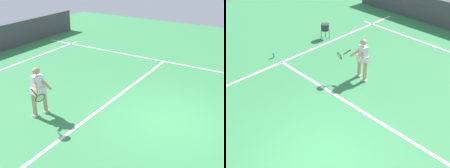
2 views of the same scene
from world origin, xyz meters
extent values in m
plane|color=#38844C|center=(0.00, 0.00, 0.00)|extent=(26.37, 26.37, 0.00)
cube|color=white|center=(0.00, -7.64, 0.00)|extent=(10.47, 0.10, 0.01)
cube|color=white|center=(0.00, -2.12, 0.00)|extent=(9.47, 0.10, 0.01)
cube|color=white|center=(-4.74, 0.00, 0.00)|extent=(0.10, 18.29, 0.01)
cylinder|color=tan|center=(1.59, -3.43, 0.39)|extent=(0.13, 0.13, 0.78)
cylinder|color=tan|center=(1.93, -3.53, 0.39)|extent=(0.13, 0.13, 0.78)
cube|color=white|center=(1.59, -3.43, 0.04)|extent=(0.20, 0.10, 0.08)
cube|color=white|center=(1.93, -3.53, 0.04)|extent=(0.20, 0.10, 0.08)
cube|color=white|center=(1.76, -3.48, 1.04)|extent=(0.36, 0.28, 0.52)
cube|color=white|center=(1.76, -3.48, 0.84)|extent=(0.46, 0.38, 0.20)
sphere|color=tan|center=(1.76, -3.48, 1.44)|extent=(0.22, 0.22, 0.22)
cylinder|color=tan|center=(1.66, -3.29, 1.06)|extent=(0.17, 0.49, 0.37)
cylinder|color=tan|center=(1.95, -3.37, 1.06)|extent=(0.38, 0.42, 0.37)
cylinder|color=black|center=(2.20, -3.16, 1.02)|extent=(0.11, 0.29, 0.14)
torus|color=black|center=(2.28, -2.87, 0.96)|extent=(0.31, 0.19, 0.28)
cylinder|color=beige|center=(2.28, -2.87, 0.96)|extent=(0.26, 0.15, 0.23)
camera|label=1|loc=(6.96, 2.31, 4.41)|focal=45.18mm
camera|label=2|loc=(-3.60, 2.99, 5.52)|focal=44.82mm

